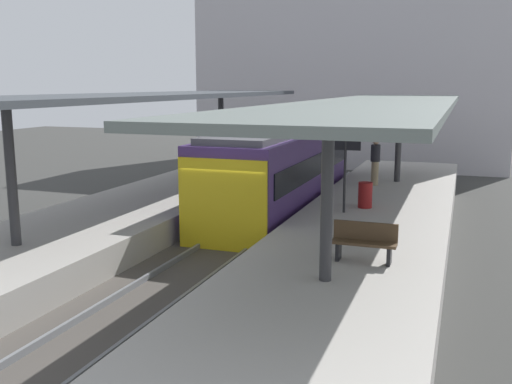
# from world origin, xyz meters

# --- Properties ---
(ground_plane) EXTENTS (80.00, 80.00, 0.00)m
(ground_plane) POSITION_xyz_m (0.00, 0.00, 0.00)
(ground_plane) COLOR #383835
(platform_left) EXTENTS (4.40, 28.00, 1.00)m
(platform_left) POSITION_xyz_m (-3.80, 0.00, 0.50)
(platform_left) COLOR #ADA8A0
(platform_left) RESTS_ON ground_plane
(platform_right) EXTENTS (4.40, 28.00, 1.00)m
(platform_right) POSITION_xyz_m (3.80, 0.00, 0.50)
(platform_right) COLOR #ADA8A0
(platform_right) RESTS_ON ground_plane
(track_ballast) EXTENTS (3.20, 28.00, 0.20)m
(track_ballast) POSITION_xyz_m (0.00, 0.00, 0.10)
(track_ballast) COLOR #4C4742
(track_ballast) RESTS_ON ground_plane
(rail_near_side) EXTENTS (0.08, 28.00, 0.14)m
(rail_near_side) POSITION_xyz_m (-0.72, 0.00, 0.27)
(rail_near_side) COLOR slate
(rail_near_side) RESTS_ON track_ballast
(rail_far_side) EXTENTS (0.08, 28.00, 0.14)m
(rail_far_side) POSITION_xyz_m (0.72, 0.00, 0.27)
(rail_far_side) COLOR slate
(rail_far_side) RESTS_ON track_ballast
(commuter_train) EXTENTS (2.78, 11.06, 3.10)m
(commuter_train) POSITION_xyz_m (0.00, 4.34, 1.73)
(commuter_train) COLOR #472D6B
(commuter_train) RESTS_ON track_ballast
(canopy_left) EXTENTS (4.18, 21.00, 3.51)m
(canopy_left) POSITION_xyz_m (-3.80, 1.40, 4.38)
(canopy_left) COLOR #333335
(canopy_left) RESTS_ON platform_left
(canopy_right) EXTENTS (4.18, 21.00, 3.33)m
(canopy_right) POSITION_xyz_m (3.80, 1.40, 4.21)
(canopy_right) COLOR #333335
(canopy_right) RESTS_ON platform_right
(platform_bench) EXTENTS (1.40, 0.41, 0.86)m
(platform_bench) POSITION_xyz_m (4.31, -3.40, 1.46)
(platform_bench) COLOR black
(platform_bench) RESTS_ON platform_right
(platform_sign) EXTENTS (0.90, 0.08, 2.21)m
(platform_sign) POSITION_xyz_m (2.93, 1.35, 2.62)
(platform_sign) COLOR #262628
(platform_sign) RESTS_ON platform_right
(litter_bin) EXTENTS (0.44, 0.44, 0.80)m
(litter_bin) POSITION_xyz_m (3.41, 2.27, 1.40)
(litter_bin) COLOR maroon
(litter_bin) RESTS_ON platform_right
(passenger_near_bench) EXTENTS (0.36, 0.36, 1.77)m
(passenger_near_bench) POSITION_xyz_m (3.08, 6.54, 1.92)
(passenger_near_bench) COLOR #998460
(passenger_near_bench) RESTS_ON platform_right
(station_building_backdrop) EXTENTS (18.00, 6.00, 11.00)m
(station_building_backdrop) POSITION_xyz_m (-0.40, 20.00, 5.50)
(station_building_backdrop) COLOR #B7B2B7
(station_building_backdrop) RESTS_ON ground_plane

